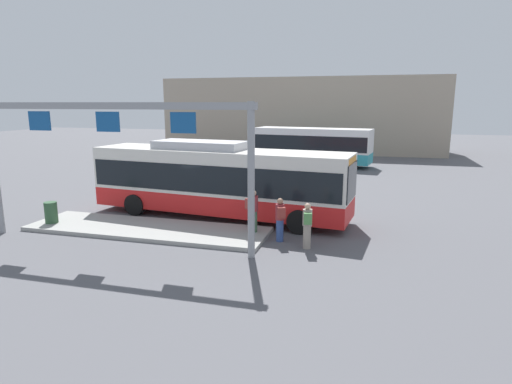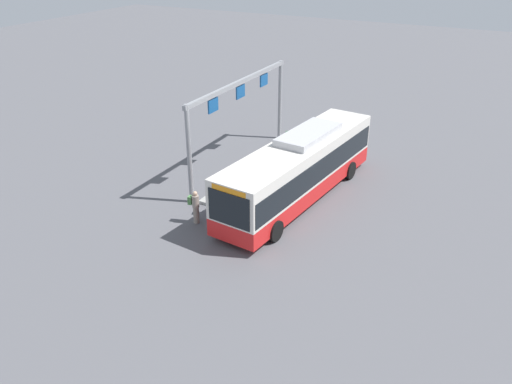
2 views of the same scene
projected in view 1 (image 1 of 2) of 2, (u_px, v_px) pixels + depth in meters
The scene contains 10 objects.
ground_plane at pixel (219, 217), 19.69m from camera, with size 120.00×120.00×0.00m, color #56565B.
platform_curb at pixel (147, 229), 17.50m from camera, with size 10.00×2.80×0.16m, color #9E9E99.
bus_main at pixel (218, 178), 19.32m from camera, with size 12.15×3.78×3.46m.
bus_background_left at pixel (313, 144), 35.63m from camera, with size 9.88×3.92×3.10m.
person_boarding at pixel (280, 219), 15.99m from camera, with size 0.49×0.60×1.67m.
person_waiting_near at pixel (307, 225), 15.19m from camera, with size 0.41×0.57×1.67m.
person_waiting_mid at pixel (253, 210), 16.63m from camera, with size 0.52×0.60×1.67m.
platform_sign_gantry at pixel (109, 141), 15.10m from camera, with size 10.87×0.24×5.20m.
station_building at pixel (302, 115), 47.06m from camera, with size 29.41×8.00×7.74m, color tan.
trash_bin at pixel (51, 212), 18.02m from camera, with size 0.52×0.52×0.90m, color #2D5133.
Camera 1 is at (6.69, -17.91, 5.14)m, focal length 29.94 mm.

